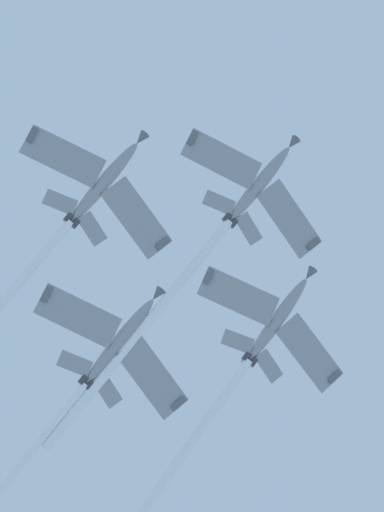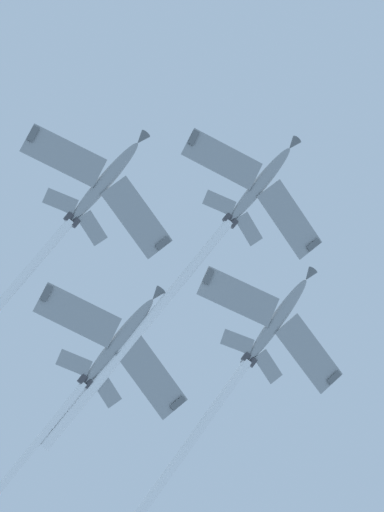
% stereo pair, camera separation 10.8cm
% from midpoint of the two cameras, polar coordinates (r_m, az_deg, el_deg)
% --- Properties ---
extents(jet_lead, '(34.96, 29.77, 19.40)m').
position_cam_midpoint_polar(jet_lead, '(112.82, 0.87, 0.44)').
color(jet_lead, gray).
extents(jet_left_wing, '(37.73, 30.12, 20.25)m').
position_cam_midpoint_polar(jet_left_wing, '(112.20, 1.75, -8.04)').
color(jet_left_wing, gray).
extents(jet_right_wing, '(36.33, 30.06, 19.42)m').
position_cam_midpoint_polar(jet_right_wing, '(109.21, -8.19, 0.56)').
color(jet_right_wing, gray).
extents(jet_slot, '(35.90, 30.06, 19.86)m').
position_cam_midpoint_polar(jet_slot, '(108.16, -6.87, -8.07)').
color(jet_slot, gray).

